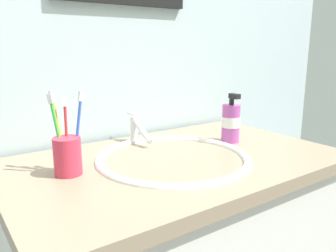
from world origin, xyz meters
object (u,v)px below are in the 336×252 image
toothbrush_yellow (58,126)px  soap_dispenser (231,122)px  toothbrush_red (66,129)px  faucet (137,129)px  toothbrush_green (57,128)px  toothbrush_cup (68,156)px  toothbrush_blue (78,127)px

toothbrush_yellow → soap_dispenser: bearing=-5.1°
toothbrush_red → faucet: bearing=25.5°
toothbrush_green → soap_dispenser: toothbrush_green is taller
faucet → toothbrush_cup: (-0.28, -0.15, 0.00)m
toothbrush_yellow → faucet: bearing=22.1°
toothbrush_cup → toothbrush_green: bearing=126.0°
toothbrush_yellow → soap_dispenser: toothbrush_yellow is taller
toothbrush_green → toothbrush_yellow: bearing=57.3°
toothbrush_red → toothbrush_cup: bearing=-110.6°
toothbrush_cup → toothbrush_red: (0.01, 0.02, 0.06)m
toothbrush_red → toothbrush_yellow: bearing=137.2°
toothbrush_cup → toothbrush_yellow: bearing=102.3°
toothbrush_cup → toothbrush_red: 0.07m
toothbrush_cup → toothbrush_blue: bearing=3.2°
toothbrush_blue → toothbrush_green: size_ratio=1.02×
soap_dispenser → toothbrush_blue: bearing=178.0°
toothbrush_cup → soap_dispenser: (0.54, -0.02, 0.02)m
soap_dispenser → toothbrush_yellow: bearing=174.9°
toothbrush_green → toothbrush_red: bearing=-3.1°
toothbrush_red → toothbrush_blue: toothbrush_blue is taller
toothbrush_blue → toothbrush_yellow: (-0.04, 0.03, 0.00)m
toothbrush_red → toothbrush_yellow: toothbrush_yellow is taller
toothbrush_cup → soap_dispenser: 0.54m
toothbrush_cup → toothbrush_green: size_ratio=0.48×
toothbrush_blue → soap_dispenser: size_ratio=1.22×
toothbrush_blue → toothbrush_yellow: toothbrush_yellow is taller
toothbrush_green → soap_dispenser: size_ratio=1.20×
toothbrush_cup → soap_dispenser: size_ratio=0.58×
toothbrush_cup → soap_dispenser: soap_dispenser is taller
toothbrush_red → soap_dispenser: toothbrush_red is taller
faucet → soap_dispenser: bearing=-32.8°
toothbrush_blue → toothbrush_yellow: 0.05m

